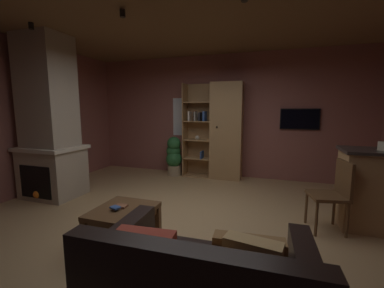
% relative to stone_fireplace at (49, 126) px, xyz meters
% --- Properties ---
extents(floor, '(6.30, 5.30, 0.02)m').
position_rel_stone_fireplace_xyz_m(floor, '(2.60, -0.29, -1.28)').
color(floor, tan).
rests_on(floor, ground).
extents(wall_back, '(6.42, 0.06, 2.80)m').
position_rel_stone_fireplace_xyz_m(wall_back, '(2.60, 2.40, 0.13)').
color(wall_back, '#8E544C').
rests_on(wall_back, ground).
extents(wall_left, '(0.06, 5.30, 2.80)m').
position_rel_stone_fireplace_xyz_m(wall_left, '(-0.58, -0.29, 0.13)').
color(wall_left, '#8E544C').
rests_on(wall_left, ground).
extents(ceiling, '(6.30, 5.30, 0.02)m').
position_rel_stone_fireplace_xyz_m(ceiling, '(2.60, -0.29, 1.54)').
color(ceiling, brown).
extents(window_pane_back, '(0.73, 0.01, 0.91)m').
position_rel_stone_fireplace_xyz_m(window_pane_back, '(1.74, 2.36, 0.11)').
color(window_pane_back, white).
extents(stone_fireplace, '(1.01, 0.81, 2.80)m').
position_rel_stone_fireplace_xyz_m(stone_fireplace, '(0.00, 0.00, 0.00)').
color(stone_fireplace, tan).
rests_on(stone_fireplace, ground).
extents(bookshelf_cabinet, '(1.34, 0.41, 2.15)m').
position_rel_stone_fireplace_xyz_m(bookshelf_cabinet, '(2.66, 2.12, -0.20)').
color(bookshelf_cabinet, '#A87F51').
rests_on(bookshelf_cabinet, ground).
extents(coffee_table, '(0.64, 0.69, 0.43)m').
position_rel_stone_fireplace_xyz_m(coffee_table, '(2.14, -1.01, -0.92)').
color(coffee_table, brown).
rests_on(coffee_table, ground).
extents(table_book_0, '(0.14, 0.11, 0.02)m').
position_rel_stone_fireplace_xyz_m(table_book_0, '(2.09, -0.97, -0.82)').
color(table_book_0, brown).
rests_on(table_book_0, coffee_table).
extents(table_book_1, '(0.12, 0.11, 0.02)m').
position_rel_stone_fireplace_xyz_m(table_book_1, '(2.08, -1.07, -0.80)').
color(table_book_1, '#2D4C8C').
rests_on(table_book_1, coffee_table).
extents(dining_chair, '(0.50, 0.50, 0.92)m').
position_rel_stone_fireplace_xyz_m(dining_chair, '(4.50, 0.11, -0.74)').
color(dining_chair, brown).
rests_on(dining_chair, ground).
extents(potted_floor_plant, '(0.39, 0.40, 0.93)m').
position_rel_stone_fireplace_xyz_m(potted_floor_plant, '(1.53, 2.00, -0.79)').
color(potted_floor_plant, '#9E896B').
rests_on(potted_floor_plant, ground).
extents(wall_mounted_tv, '(0.78, 0.06, 0.44)m').
position_rel_stone_fireplace_xyz_m(wall_mounted_tv, '(4.26, 2.33, 0.09)').
color(wall_mounted_tv, black).
extents(track_light_spot_0, '(0.07, 0.07, 0.09)m').
position_rel_stone_fireplace_xyz_m(track_light_spot_0, '(0.42, -0.53, 1.46)').
color(track_light_spot_0, black).
extents(track_light_spot_1, '(0.07, 0.07, 0.09)m').
position_rel_stone_fireplace_xyz_m(track_light_spot_1, '(1.91, -0.52, 1.46)').
color(track_light_spot_1, black).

